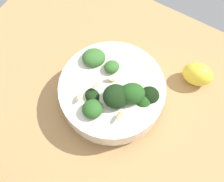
{
  "coord_description": "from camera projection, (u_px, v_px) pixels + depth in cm",
  "views": [
    {
      "loc": [
        -13.65,
        12.96,
        51.96
      ],
      "look_at": [
        -2.07,
        -5.9,
        4.0
      ],
      "focal_mm": 43.79,
      "sensor_mm": 36.0,
      "label": 1
    }
  ],
  "objects": [
    {
      "name": "lemon_wedge",
      "position": [
        198.0,
        74.0,
        0.56
      ],
      "size": [
        6.9,
        5.46,
        5.14
      ],
      "primitive_type": "ellipsoid",
      "rotation": [
        0.0,
        0.0,
        0.16
      ],
      "color": "yellow",
      "rests_on": "ground_plane"
    },
    {
      "name": "ground_plane",
      "position": [
        89.0,
        121.0,
        0.57
      ],
      "size": [
        67.83,
        67.83,
        4.29
      ],
      "primitive_type": "cube",
      "color": "tan"
    },
    {
      "name": "bowl_of_broccoli",
      "position": [
        113.0,
        91.0,
        0.53
      ],
      "size": [
        20.29,
        20.29,
        10.76
      ],
      "color": "silver",
      "rests_on": "ground_plane"
    }
  ]
}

